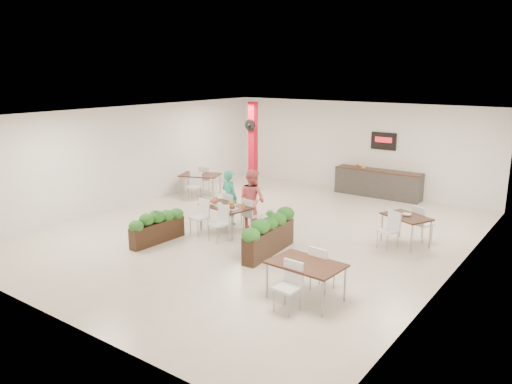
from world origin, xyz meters
TOP-DOWN VIEW (x-y plane):
  - ground at (0.00, 0.00)m, footprint 12.00×12.00m
  - room_shell at (0.00, 0.00)m, footprint 10.10×12.10m
  - red_column at (-3.00, 3.79)m, footprint 0.40×0.41m
  - service_counter at (1.00, 5.65)m, footprint 3.00×0.64m
  - main_table at (-0.77, -0.50)m, footprint 1.52×1.81m
  - diner_man at (-1.16, 0.16)m, footprint 0.63×0.47m
  - diner_woman at (-0.36, 0.16)m, footprint 0.92×0.77m
  - planter_left at (-1.65, -2.15)m, footprint 0.44×1.72m
  - planter_right at (1.11, -1.16)m, footprint 0.55×2.06m
  - side_table_a at (-4.10, 2.18)m, footprint 1.56×1.66m
  - side_table_b at (3.51, 1.40)m, footprint 1.34×1.65m
  - side_table_c at (3.06, -2.78)m, footprint 1.42×1.64m

SIDE VIEW (x-z plane):
  - ground at x=0.00m, z-range 0.00..0.00m
  - planter_left at x=-1.65m, z-range 0.04..0.93m
  - service_counter at x=1.00m, z-range -0.61..1.59m
  - planter_right at x=1.11m, z-range -0.03..1.05m
  - side_table_b at x=3.51m, z-range 0.16..1.09m
  - main_table at x=-0.77m, z-range 0.17..1.10m
  - side_table_c at x=3.06m, z-range 0.18..1.10m
  - side_table_a at x=-4.10m, z-range 0.18..1.10m
  - diner_man at x=-1.16m, z-range 0.00..1.56m
  - diner_woman at x=-0.36m, z-range 0.00..1.68m
  - red_column at x=-3.00m, z-range 0.04..3.24m
  - room_shell at x=0.00m, z-range 0.40..3.62m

